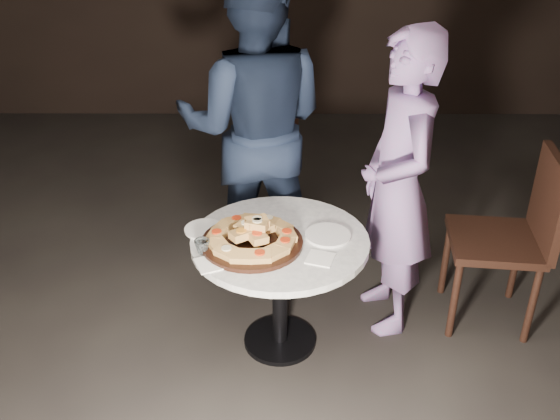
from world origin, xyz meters
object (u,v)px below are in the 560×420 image
diner_navy (254,127)px  chair_far (263,157)px  chair_right (517,230)px  diner_teal (398,187)px  water_glass (202,247)px  table (280,259)px  serving_board (252,243)px  focaccia_pile (252,235)px

diner_navy → chair_far: bearing=-89.1°
chair_right → diner_navy: 1.52m
chair_right → diner_teal: bearing=-84.7°
water_glass → diner_navy: bearing=76.3°
diner_teal → diner_navy: bearing=-134.0°
table → serving_board: (-0.13, -0.06, 0.13)m
table → chair_right: (1.24, 0.22, 0.04)m
focaccia_pile → water_glass: size_ratio=5.97×
table → diner_teal: (0.59, 0.23, 0.28)m
chair_far → diner_teal: diner_teal is taller
table → water_glass: water_glass is taller
water_glass → chair_far: size_ratio=0.08×
water_glass → chair_far: 1.44m
focaccia_pile → chair_far: 1.35m
focaccia_pile → chair_right: 1.40m
table → water_glass: bearing=-160.5°
water_glass → chair_right: (1.60, 0.35, -0.12)m
serving_board → diner_teal: 0.80m
focaccia_pile → chair_far: chair_far is taller
chair_far → diner_teal: (0.71, -1.04, 0.31)m
focaccia_pile → water_glass: (-0.23, -0.07, -0.02)m
table → focaccia_pile: focaccia_pile is taller
serving_board → focaccia_pile: bearing=30.0°
table → chair_far: size_ratio=1.24×
serving_board → chair_far: bearing=89.4°
focaccia_pile → diner_navy: diner_navy is taller
chair_far → diner_navy: (-0.03, -0.54, 0.43)m
chair_far → chair_right: 1.72m
table → chair_far: 1.28m
serving_board → focaccia_pile: size_ratio=1.11×
diner_navy → diner_teal: 0.91m
chair_far → focaccia_pile: bearing=71.3°
table → chair_far: (-0.12, 1.28, -0.03)m
table → serving_board: 0.20m
water_glass → chair_right: bearing=12.3°
diner_navy → diner_teal: diner_navy is taller
water_glass → chair_right: 1.64m
serving_board → focaccia_pile: 0.04m
serving_board → chair_right: 1.40m
water_glass → diner_teal: (0.95, 0.36, 0.13)m
water_glass → serving_board: bearing=17.5°
focaccia_pile → diner_teal: diner_teal is taller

